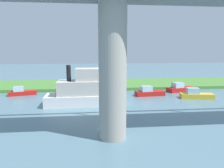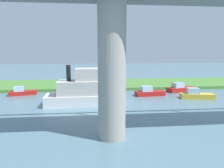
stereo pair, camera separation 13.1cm
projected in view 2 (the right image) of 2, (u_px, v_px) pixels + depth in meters
name	position (u px, v px, depth m)	size (l,w,h in m)	color
ground_plane	(104.00, 91.00, 36.49)	(160.00, 160.00, 0.00)	slate
grassy_bank	(102.00, 84.00, 42.35)	(80.00, 12.00, 0.50)	#4C8438
bridge_pylon	(112.00, 71.00, 16.14)	(2.14, 2.14, 10.63)	#9E998E
person_on_bank	(99.00, 83.00, 37.28)	(0.41, 0.41, 1.39)	#2D334C
mooring_post	(110.00, 84.00, 37.99)	(0.20, 0.20, 0.97)	brown
houseboat_blue	(88.00, 90.00, 27.15)	(10.10, 3.60, 5.12)	white
motorboat_red	(22.00, 92.00, 33.22)	(4.35, 2.50, 1.37)	red
riverboat_paddlewheel	(180.00, 88.00, 35.95)	(5.00, 2.86, 1.57)	red
motorboat_white	(149.00, 92.00, 32.75)	(4.62, 2.02, 1.50)	red
pontoon_yellow	(196.00, 95.00, 30.79)	(4.85, 2.55, 1.54)	gold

